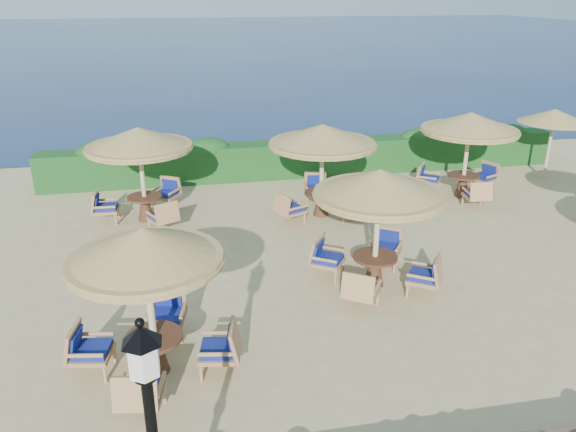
{
  "coord_description": "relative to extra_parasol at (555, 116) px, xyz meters",
  "views": [
    {
      "loc": [
        -4.33,
        -11.15,
        6.03
      ],
      "look_at": [
        -2.09,
        0.36,
        1.3
      ],
      "focal_mm": 35.0,
      "sensor_mm": 36.0,
      "label": 1
    }
  ],
  "objects": [
    {
      "name": "extra_parasol",
      "position": [
        0.0,
        0.0,
        0.0
      ],
      "size": [
        2.3,
        2.3,
        2.41
      ],
      "color": "beige",
      "rests_on": "ground"
    },
    {
      "name": "hedge",
      "position": [
        -7.8,
        2.0,
        -1.57
      ],
      "size": [
        18.0,
        0.9,
        1.2
      ],
      "primitive_type": "cube",
      "color": "#143E17",
      "rests_on": "ground"
    },
    {
      "name": "ground",
      "position": [
        -7.8,
        -5.2,
        -2.17
      ],
      "size": [
        120.0,
        120.0,
        0.0
      ],
      "primitive_type": "plane",
      "color": "tan",
      "rests_on": "ground"
    },
    {
      "name": "cafe_set_1",
      "position": [
        -8.2,
        -6.02,
        -0.35
      ],
      "size": [
        2.78,
        2.78,
        2.65
      ],
      "color": "beige",
      "rests_on": "ground"
    },
    {
      "name": "cafe_set_4",
      "position": [
        -8.34,
        -1.79,
        -0.22
      ],
      "size": [
        2.99,
        2.99,
        2.65
      ],
      "color": "beige",
      "rests_on": "ground"
    },
    {
      "name": "sea",
      "position": [
        -7.8,
        64.8,
        -2.17
      ],
      "size": [
        160.0,
        160.0,
        0.0
      ],
      "primitive_type": "plane",
      "color": "#0B1A47",
      "rests_on": "ground"
    },
    {
      "name": "cafe_set_3",
      "position": [
        -13.26,
        -1.2,
        -0.24
      ],
      "size": [
        2.9,
        2.9,
        2.65
      ],
      "color": "beige",
      "rests_on": "ground"
    },
    {
      "name": "cafe_set_0",
      "position": [
        -12.82,
        -8.19,
        -0.44
      ],
      "size": [
        2.88,
        2.88,
        2.65
      ],
      "color": "beige",
      "rests_on": "ground"
    },
    {
      "name": "cafe_set_5",
      "position": [
        -3.6,
        -1.08,
        -0.23
      ],
      "size": [
        2.94,
        2.94,
        2.65
      ],
      "color": "beige",
      "rests_on": "ground"
    }
  ]
}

